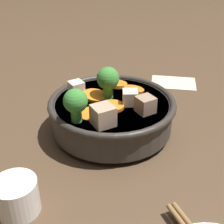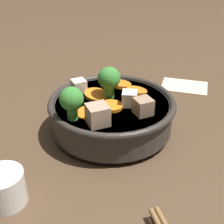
% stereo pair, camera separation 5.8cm
% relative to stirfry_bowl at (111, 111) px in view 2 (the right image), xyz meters
% --- Properties ---
extents(ground_plane, '(3.00, 3.00, 0.00)m').
position_rel_stirfry_bowl_xyz_m(ground_plane, '(-0.00, -0.00, -0.04)').
color(ground_plane, '#4C3826').
extents(stirfry_bowl, '(0.23, 0.23, 0.12)m').
position_rel_stirfry_bowl_xyz_m(stirfry_bowl, '(0.00, 0.00, 0.00)').
color(stirfry_bowl, '#38332D').
rests_on(stirfry_bowl, ground_plane).
extents(tea_cup, '(0.06, 0.06, 0.05)m').
position_rel_stirfry_bowl_xyz_m(tea_cup, '(0.13, 0.19, -0.02)').
color(tea_cup, white).
rests_on(tea_cup, ground_plane).
extents(napkin, '(0.12, 0.10, 0.00)m').
position_rel_stirfry_bowl_xyz_m(napkin, '(-0.16, -0.21, -0.04)').
color(napkin, beige).
rests_on(napkin, ground_plane).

